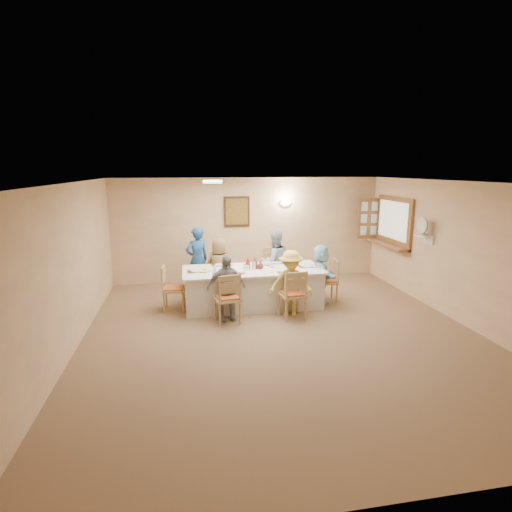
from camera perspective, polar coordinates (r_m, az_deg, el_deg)
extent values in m
plane|color=brown|center=(6.79, 3.83, -11.16)|extent=(7.00, 7.00, 0.00)
plane|color=tan|center=(9.76, -1.03, 3.80)|extent=(6.50, 0.00, 6.50)
plane|color=tan|center=(3.30, 19.45, -14.64)|extent=(6.50, 0.00, 6.50)
plane|color=tan|center=(6.44, -25.35, -1.93)|extent=(0.00, 7.00, 7.00)
plane|color=tan|center=(7.84, 27.71, 0.22)|extent=(0.00, 7.00, 7.00)
plane|color=white|center=(6.23, 4.16, 10.43)|extent=(7.00, 7.00, 0.00)
cube|color=#412517|center=(9.63, -2.78, 6.37)|extent=(0.62, 0.04, 0.72)
cube|color=black|center=(9.61, -2.76, 6.36)|extent=(0.52, 0.02, 0.62)
ellipsoid|color=white|center=(9.81, 4.26, 7.64)|extent=(0.26, 0.09, 0.18)
cylinder|color=white|center=(7.55, -6.22, 10.51)|extent=(0.36, 0.36, 0.05)
cube|color=brown|center=(9.75, 19.10, 4.59)|extent=(0.06, 1.50, 1.15)
cube|color=brown|center=(9.77, 18.27, 1.55)|extent=(0.30, 1.50, 0.05)
cube|color=brown|center=(10.30, 15.78, 5.19)|extent=(0.55, 0.04, 1.00)
cube|color=white|center=(8.58, 22.93, 2.63)|extent=(0.22, 0.36, 0.03)
cube|color=beige|center=(8.02, -0.47, -4.49)|extent=(2.75, 1.16, 0.76)
imported|color=brown|center=(8.53, -5.23, -1.67)|extent=(0.63, 0.41, 1.29)
imported|color=#98A2B8|center=(8.69, 2.67, -0.90)|extent=(0.90, 0.81, 1.42)
imported|color=gray|center=(7.23, -4.27, -4.53)|extent=(0.80, 0.50, 1.22)
imported|color=#F7DB59|center=(7.44, 4.98, -3.92)|extent=(0.99, 0.79, 1.25)
imported|color=#AAE5FC|center=(8.31, 9.23, -2.46)|extent=(1.17, 0.52, 1.20)
imported|color=#204F91|center=(8.94, -8.38, -0.51)|extent=(0.77, 0.71, 1.47)
cube|color=#472B19|center=(7.44, -4.50, -2.82)|extent=(0.35, 0.26, 0.01)
cylinder|color=white|center=(7.43, -4.50, -2.74)|extent=(0.23, 0.23, 0.01)
cube|color=yellow|center=(7.41, -3.07, -2.80)|extent=(0.14, 0.14, 0.01)
cube|color=#472B19|center=(7.64, 4.50, -2.40)|extent=(0.34, 0.25, 0.01)
cylinder|color=white|center=(7.64, 4.50, -2.33)|extent=(0.23, 0.23, 0.01)
cube|color=yellow|center=(7.64, 5.90, -2.38)|extent=(0.14, 0.14, 0.01)
cube|color=#472B19|center=(8.25, -5.09, -1.30)|extent=(0.36, 0.27, 0.01)
cylinder|color=white|center=(8.24, -5.09, -1.24)|extent=(0.24, 0.24, 0.02)
cube|color=yellow|center=(8.21, -3.80, -1.29)|extent=(0.15, 0.15, 0.01)
cube|color=#472B19|center=(8.43, 3.06, -0.96)|extent=(0.33, 0.24, 0.01)
cylinder|color=white|center=(8.43, 3.06, -0.90)|extent=(0.24, 0.24, 0.01)
cube|color=yellow|center=(8.43, 4.33, -0.94)|extent=(0.13, 0.13, 0.01)
cube|color=#472B19|center=(7.81, -8.46, -2.17)|extent=(0.35, 0.26, 0.01)
cylinder|color=white|center=(7.81, -8.46, -2.10)|extent=(0.25, 0.25, 0.02)
cube|color=yellow|center=(7.77, -7.12, -2.16)|extent=(0.15, 0.15, 0.01)
cube|color=#472B19|center=(8.17, 7.29, -1.48)|extent=(0.34, 0.26, 0.01)
cylinder|color=white|center=(8.17, 7.29, -1.41)|extent=(0.25, 0.25, 0.02)
cube|color=yellow|center=(8.18, 8.59, -1.46)|extent=(0.15, 0.15, 0.01)
imported|color=white|center=(7.48, -5.94, -2.46)|extent=(0.17, 0.17, 0.08)
imported|color=white|center=(8.44, 1.84, -0.63)|extent=(0.18, 0.18, 0.09)
imported|color=white|center=(7.60, -2.18, -2.27)|extent=(0.27, 0.27, 0.05)
imported|color=white|center=(8.23, 1.56, -1.09)|extent=(0.24, 0.24, 0.06)
imported|color=#AA140E|center=(7.90, -1.16, -1.02)|extent=(0.15, 0.15, 0.23)
imported|color=maroon|center=(7.94, -0.16, -1.01)|extent=(0.14, 0.14, 0.22)
imported|color=maroon|center=(7.91, 0.64, -1.27)|extent=(0.19, 0.19, 0.16)
cylinder|color=silver|center=(7.93, -1.61, -1.42)|extent=(0.07, 0.07, 0.10)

